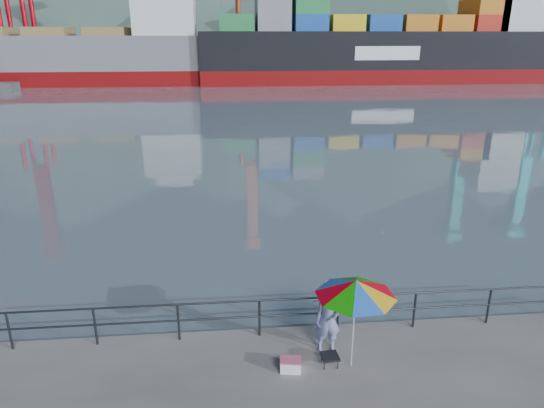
{
  "coord_description": "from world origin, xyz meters",
  "views": [
    {
      "loc": [
        0.33,
        -8.76,
        7.21
      ],
      "look_at": [
        1.72,
        6.0,
        2.0
      ],
      "focal_mm": 32.0,
      "sensor_mm": 36.0,
      "label": 1
    }
  ],
  "objects_px": {
    "beach_umbrella": "(356,288)",
    "bulk_carrier": "(72,55)",
    "fisherman": "(328,320)",
    "cooler_bag": "(291,365)",
    "container_ship": "(389,43)"
  },
  "relations": [
    {
      "from": "container_ship",
      "to": "cooler_bag",
      "type": "bearing_deg",
      "value": -109.55
    },
    {
      "from": "cooler_bag",
      "to": "container_ship",
      "type": "bearing_deg",
      "value": 79.8
    },
    {
      "from": "fisherman",
      "to": "beach_umbrella",
      "type": "distance_m",
      "value": 1.39
    },
    {
      "from": "fisherman",
      "to": "beach_umbrella",
      "type": "relative_size",
      "value": 0.75
    },
    {
      "from": "beach_umbrella",
      "to": "container_ship",
      "type": "distance_m",
      "value": 73.94
    },
    {
      "from": "fisherman",
      "to": "bulk_carrier",
      "type": "xyz_separation_m",
      "value": [
        -25.39,
        70.14,
        3.28
      ]
    },
    {
      "from": "beach_umbrella",
      "to": "bulk_carrier",
      "type": "distance_m",
      "value": 75.36
    },
    {
      "from": "fisherman",
      "to": "beach_umbrella",
      "type": "height_order",
      "value": "beach_umbrella"
    },
    {
      "from": "fisherman",
      "to": "container_ship",
      "type": "relative_size",
      "value": 0.03
    },
    {
      "from": "bulk_carrier",
      "to": "container_ship",
      "type": "xyz_separation_m",
      "value": [
        49.3,
        -0.75,
        1.73
      ]
    },
    {
      "from": "fisherman",
      "to": "container_ship",
      "type": "xyz_separation_m",
      "value": [
        23.91,
        69.4,
        5.01
      ]
    },
    {
      "from": "bulk_carrier",
      "to": "beach_umbrella",
      "type": "bearing_deg",
      "value": -69.94
    },
    {
      "from": "fisherman",
      "to": "cooler_bag",
      "type": "height_order",
      "value": "fisherman"
    },
    {
      "from": "beach_umbrella",
      "to": "cooler_bag",
      "type": "distance_m",
      "value": 2.35
    },
    {
      "from": "bulk_carrier",
      "to": "fisherman",
      "type": "bearing_deg",
      "value": -70.1
    }
  ]
}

